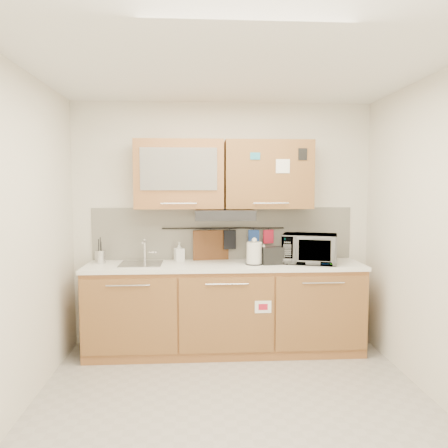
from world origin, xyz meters
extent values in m
plane|color=#9E9993|center=(0.00, 0.00, 0.00)|extent=(3.20, 3.20, 0.00)
plane|color=white|center=(0.00, 0.00, 2.60)|extent=(3.20, 3.20, 0.00)
plane|color=silver|center=(0.00, 1.50, 1.30)|extent=(3.20, 0.00, 3.20)
plane|color=silver|center=(-1.60, 0.00, 1.30)|extent=(0.00, 3.00, 3.00)
plane|color=silver|center=(1.60, 0.00, 1.30)|extent=(0.00, 3.00, 3.00)
cube|color=#A26939|center=(0.00, 1.20, 0.44)|extent=(2.80, 0.60, 0.88)
cube|color=black|center=(0.00, 1.20, 0.05)|extent=(2.80, 0.54, 0.10)
cube|color=olive|center=(-0.93, 0.89, 0.47)|extent=(0.91, 0.02, 0.74)
cylinder|color=silver|center=(-0.93, 0.86, 0.78)|extent=(0.41, 0.01, 0.01)
cube|color=olive|center=(0.00, 0.89, 0.47)|extent=(0.91, 0.02, 0.74)
cylinder|color=silver|center=(0.00, 0.86, 0.78)|extent=(0.41, 0.01, 0.01)
cube|color=olive|center=(0.93, 0.89, 0.47)|extent=(0.91, 0.02, 0.74)
cylinder|color=silver|center=(0.93, 0.86, 0.78)|extent=(0.41, 0.01, 0.01)
cube|color=white|center=(0.00, 1.19, 0.90)|extent=(2.82, 0.62, 0.04)
cube|color=silver|center=(0.00, 1.49, 1.20)|extent=(2.80, 0.02, 0.56)
cube|color=#A26939|center=(-0.46, 1.32, 1.83)|extent=(0.90, 0.35, 0.70)
cube|color=silver|center=(-0.46, 1.14, 1.88)|extent=(0.76, 0.02, 0.42)
cube|color=olive|center=(0.46, 1.32, 1.83)|extent=(0.90, 0.35, 0.70)
cube|color=white|center=(0.58, 1.14, 1.91)|extent=(0.14, 0.00, 0.14)
cube|color=black|center=(0.00, 1.25, 1.42)|extent=(0.60, 0.46, 0.10)
cube|color=silver|center=(-0.85, 1.20, 0.92)|extent=(0.42, 0.40, 0.03)
cylinder|color=silver|center=(-0.83, 1.36, 1.04)|extent=(0.03, 0.03, 0.24)
cylinder|color=silver|center=(-0.83, 1.28, 1.14)|extent=(0.02, 0.18, 0.02)
cylinder|color=black|center=(0.00, 1.45, 1.26)|extent=(1.30, 0.02, 0.02)
cylinder|color=silver|center=(-1.28, 1.29, 0.99)|extent=(0.13, 0.13, 0.13)
cylinder|color=black|center=(-1.29, 1.30, 1.04)|extent=(0.01, 0.01, 0.25)
cylinder|color=black|center=(-1.26, 1.28, 1.03)|extent=(0.01, 0.01, 0.22)
cylinder|color=black|center=(-1.28, 1.31, 1.05)|extent=(0.01, 0.01, 0.27)
cylinder|color=black|center=(-1.29, 1.27, 1.02)|extent=(0.01, 0.01, 0.20)
cylinder|color=silver|center=(0.29, 1.13, 1.03)|extent=(0.18, 0.18, 0.23)
sphere|color=silver|center=(0.29, 1.13, 1.17)|extent=(0.05, 0.05, 0.05)
cube|color=silver|center=(0.39, 1.14, 1.04)|extent=(0.03, 0.03, 0.14)
cylinder|color=black|center=(0.29, 1.13, 0.93)|extent=(0.18, 0.18, 0.01)
cube|color=black|center=(0.49, 1.14, 1.01)|extent=(0.25, 0.17, 0.18)
cube|color=black|center=(0.45, 1.13, 1.09)|extent=(0.08, 0.11, 0.01)
cube|color=black|center=(0.53, 1.14, 1.09)|extent=(0.08, 0.11, 0.01)
imported|color=#999999|center=(0.87, 1.18, 1.07)|extent=(0.62, 0.51, 0.30)
imported|color=#999999|center=(-0.47, 1.36, 1.02)|extent=(0.12, 0.12, 0.21)
cube|color=brown|center=(-0.13, 1.44, 1.00)|extent=(0.38, 0.08, 0.47)
cube|color=#214298|center=(0.33, 1.44, 1.14)|extent=(0.12, 0.03, 0.19)
cube|color=black|center=(0.07, 1.44, 1.14)|extent=(0.13, 0.05, 0.20)
cube|color=red|center=(0.49, 1.44, 1.17)|extent=(0.12, 0.06, 0.14)
camera|label=1|loc=(-0.28, -3.21, 1.70)|focal=35.00mm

